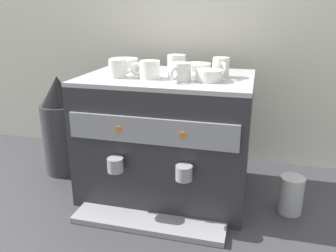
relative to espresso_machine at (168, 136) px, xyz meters
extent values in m
plane|color=#38383D|center=(0.00, 0.00, -0.24)|extent=(4.00, 4.00, 0.00)
cube|color=silver|center=(0.00, 0.40, 0.35)|extent=(2.80, 0.03, 1.18)
cube|color=#2D2D33|center=(0.00, 0.00, -0.01)|extent=(0.64, 0.45, 0.47)
cube|color=#B7B7BC|center=(0.00, 0.00, 0.23)|extent=(0.64, 0.45, 0.02)
cube|color=#939399|center=(0.00, -0.23, 0.10)|extent=(0.59, 0.01, 0.09)
cylinder|color=orange|center=(-0.11, -0.23, 0.10)|extent=(0.02, 0.01, 0.02)
cylinder|color=orange|center=(0.11, -0.23, 0.10)|extent=(0.02, 0.01, 0.02)
cube|color=#939399|center=(0.00, -0.27, -0.23)|extent=(0.54, 0.12, 0.02)
cylinder|color=#939399|center=(-0.12, -0.25, -0.03)|extent=(0.06, 0.06, 0.05)
cylinder|color=#939399|center=(0.12, -0.25, -0.03)|extent=(0.06, 0.06, 0.05)
cylinder|color=white|center=(0.04, -0.01, 0.28)|extent=(0.07, 0.07, 0.08)
torus|color=white|center=(0.04, 0.03, 0.28)|extent=(0.02, 0.06, 0.06)
cylinder|color=white|center=(-0.17, -0.08, 0.27)|extent=(0.06, 0.06, 0.07)
torus|color=white|center=(-0.14, -0.04, 0.27)|extent=(0.04, 0.05, 0.05)
cylinder|color=white|center=(0.07, -0.09, 0.27)|extent=(0.07, 0.07, 0.06)
torus|color=white|center=(0.06, -0.13, 0.27)|extent=(0.03, 0.05, 0.05)
cylinder|color=white|center=(-0.05, -0.07, 0.27)|extent=(0.07, 0.07, 0.06)
torus|color=white|center=(-0.10, -0.07, 0.27)|extent=(0.05, 0.02, 0.05)
cylinder|color=white|center=(0.20, 0.02, 0.28)|extent=(0.06, 0.06, 0.07)
torus|color=white|center=(0.21, -0.02, 0.28)|extent=(0.03, 0.05, 0.05)
cylinder|color=white|center=(-0.21, 0.10, 0.26)|extent=(0.12, 0.12, 0.04)
cylinder|color=white|center=(-0.21, 0.10, 0.25)|extent=(0.07, 0.07, 0.01)
cylinder|color=white|center=(0.09, 0.14, 0.26)|extent=(0.11, 0.11, 0.03)
cylinder|color=white|center=(0.09, 0.14, 0.25)|extent=(0.06, 0.06, 0.01)
cylinder|color=white|center=(0.17, -0.07, 0.26)|extent=(0.09, 0.09, 0.04)
cylinder|color=white|center=(0.17, -0.07, 0.25)|extent=(0.05, 0.05, 0.01)
cylinder|color=#333338|center=(-0.51, 0.05, -0.08)|extent=(0.17, 0.17, 0.32)
cone|color=black|center=(-0.51, 0.05, 0.14)|extent=(0.15, 0.15, 0.13)
cylinder|color=#B7B7BC|center=(0.48, -0.05, -0.17)|extent=(0.09, 0.09, 0.14)
camera|label=1|loc=(0.33, -1.24, 0.48)|focal=36.51mm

